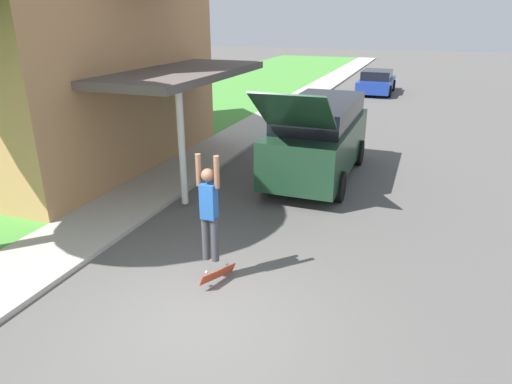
{
  "coord_description": "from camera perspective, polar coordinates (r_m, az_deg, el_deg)",
  "views": [
    {
      "loc": [
        2.88,
        -5.11,
        4.34
      ],
      "look_at": [
        -0.02,
        2.67,
        1.11
      ],
      "focal_mm": 32.0,
      "sensor_mm": 36.0,
      "label": 1
    }
  ],
  "objects": [
    {
      "name": "car_down_street",
      "position": [
        28.52,
        14.82,
        13.15
      ],
      "size": [
        1.97,
        4.26,
        1.32
      ],
      "color": "navy",
      "rests_on": "ground_plane"
    },
    {
      "name": "ground_plane",
      "position": [
        7.3,
        -7.43,
        -15.41
      ],
      "size": [
        120.0,
        120.0,
        0.0
      ],
      "primitive_type": "plane",
      "color": "#54514F"
    },
    {
      "name": "skateboarder",
      "position": [
        7.54,
        -5.9,
        -2.0
      ],
      "size": [
        0.41,
        0.22,
        1.87
      ],
      "color": "#38383D",
      "rests_on": "ground_plane"
    },
    {
      "name": "lawn",
      "position": [
        16.14,
        -23.06,
        4.1
      ],
      "size": [
        10.0,
        80.0,
        0.08
      ],
      "color": "#478E38",
      "rests_on": "ground_plane"
    },
    {
      "name": "suv_parked",
      "position": [
        12.89,
        7.85,
        6.83
      ],
      "size": [
        2.09,
        5.85,
        2.86
      ],
      "color": "#193823",
      "rests_on": "ground_plane"
    },
    {
      "name": "house",
      "position": [
        15.87,
        -27.11,
        19.36
      ],
      "size": [
        10.91,
        9.12,
        8.3
      ],
      "color": "tan",
      "rests_on": "lawn"
    },
    {
      "name": "skateboard",
      "position": [
        8.0,
        -4.83,
        -10.14
      ],
      "size": [
        0.36,
        0.77,
        0.31
      ],
      "color": "#B73D23",
      "rests_on": "ground_plane"
    },
    {
      "name": "sidewalk",
      "position": [
        13.56,
        -9.28,
        2.55
      ],
      "size": [
        1.8,
        80.0,
        0.1
      ],
      "color": "#ADA89E",
      "rests_on": "ground_plane"
    }
  ]
}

